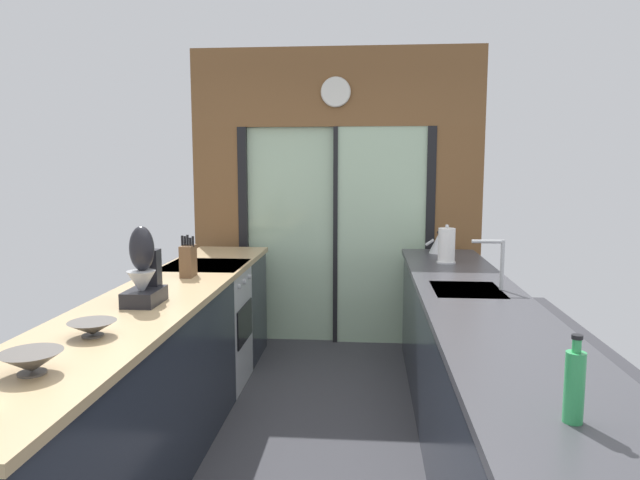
{
  "coord_description": "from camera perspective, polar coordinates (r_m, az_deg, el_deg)",
  "views": [
    {
      "loc": [
        0.29,
        -2.87,
        1.66
      ],
      "look_at": [
        -0.03,
        0.99,
        1.15
      ],
      "focal_mm": 32.24,
      "sensor_mm": 36.0,
      "label": 1
    }
  ],
  "objects": [
    {
      "name": "ground_plane",
      "position": [
        3.86,
        -0.07,
        -18.11
      ],
      "size": [
        5.04,
        7.6,
        0.02
      ],
      "primitive_type": "cube",
      "color": "#38383D"
    },
    {
      "name": "back_wall_unit",
      "position": [
        5.28,
        1.57,
        6.01
      ],
      "size": [
        2.64,
        0.12,
        2.7
      ],
      "color": "brown",
      "rests_on": "ground_plane"
    },
    {
      "name": "left_counter_run",
      "position": [
        3.45,
        -16.44,
        -13.09
      ],
      "size": [
        0.62,
        3.8,
        0.92
      ],
      "color": "#1E232D",
      "rests_on": "ground_plane"
    },
    {
      "name": "right_counter_run",
      "position": [
        3.45,
        15.16,
        -13.09
      ],
      "size": [
        0.62,
        3.8,
        0.92
      ],
      "color": "#1E232D",
      "rests_on": "ground_plane"
    },
    {
      "name": "sink_faucet",
      "position": [
        3.55,
        17.18,
        -1.64
      ],
      "size": [
        0.19,
        0.02,
        0.3
      ],
      "color": "#B7BABC",
      "rests_on": "right_counter_run"
    },
    {
      "name": "oven_range",
      "position": [
        4.46,
        -11.19,
        -8.32
      ],
      "size": [
        0.6,
        0.6,
        0.92
      ],
      "color": "#B7BABC",
      "rests_on": "ground_plane"
    },
    {
      "name": "mixing_bowl_near",
      "position": [
        2.32,
        -26.72,
        -10.78
      ],
      "size": [
        0.22,
        0.22,
        0.08
      ],
      "color": "#514C47",
      "rests_on": "left_counter_run"
    },
    {
      "name": "mixing_bowl_far",
      "position": [
        2.7,
        -21.66,
        -8.14
      ],
      "size": [
        0.21,
        0.21,
        0.07
      ],
      "color": "#514C47",
      "rests_on": "left_counter_run"
    },
    {
      "name": "knife_block",
      "position": [
        3.91,
        -12.96,
        -1.98
      ],
      "size": [
        0.09,
        0.14,
        0.28
      ],
      "color": "brown",
      "rests_on": "left_counter_run"
    },
    {
      "name": "stand_mixer",
      "position": [
        3.2,
        -17.09,
        -3.26
      ],
      "size": [
        0.17,
        0.27,
        0.42
      ],
      "color": "black",
      "rests_on": "left_counter_run"
    },
    {
      "name": "kettle",
      "position": [
        4.92,
        11.69,
        -0.33
      ],
      "size": [
        0.24,
        0.16,
        0.19
      ],
      "color": "#B7BABC",
      "rests_on": "right_counter_run"
    },
    {
      "name": "soap_bottle",
      "position": [
        1.85,
        23.93,
        -13.02
      ],
      "size": [
        0.06,
        0.06,
        0.26
      ],
      "color": "#339E56",
      "rests_on": "right_counter_run"
    },
    {
      "name": "paper_towel_roll",
      "position": [
        4.43,
        12.44,
        -0.57
      ],
      "size": [
        0.15,
        0.15,
        0.29
      ],
      "color": "#B7BABC",
      "rests_on": "right_counter_run"
    }
  ]
}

